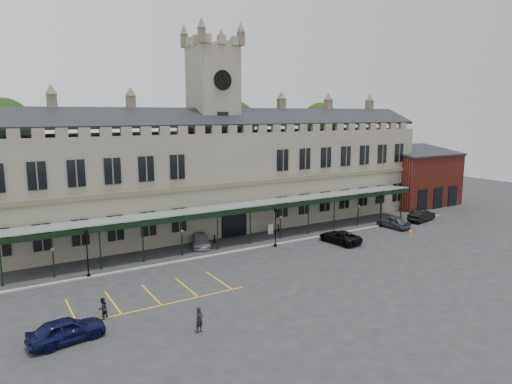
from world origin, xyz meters
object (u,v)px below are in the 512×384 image
station_building (215,177)px  traffic_cone (411,232)px  car_right_a (393,222)px  lamp_post_right (381,207)px  lamp_post_mid (275,222)px  person_a (199,320)px  person_b (102,308)px  sign_board (271,229)px  lamp_post_left (87,248)px  car_right_b (422,215)px  car_taxi (201,240)px  car_left_a (67,330)px  car_van (340,237)px  clock_tower (213,123)px

station_building → traffic_cone: 24.52m
station_building → car_right_a: size_ratio=13.55×
lamp_post_right → lamp_post_mid: bearing=-179.0°
person_a → person_b: person_a is taller
station_building → sign_board: bearing=-56.2°
car_right_a → lamp_post_left: bearing=-5.0°
lamp_post_right → car_right_b: (6.98, -0.65, -1.82)m
car_taxi → car_right_b: bearing=10.3°
lamp_post_mid → traffic_cone: bearing=-15.1°
sign_board → car_left_a: size_ratio=0.25×
car_van → car_right_b: (16.27, 2.19, 0.10)m
car_right_b → traffic_cone: bearing=107.9°
station_building → person_a: size_ratio=34.20×
lamp_post_right → car_van: bearing=-163.0°
lamp_post_right → lamp_post_left: bearing=179.4°
person_b → lamp_post_right: bearing=159.3°
station_building → lamp_post_mid: station_building is taller
car_taxi → car_van: size_ratio=0.91×
car_left_a → car_right_b: 47.12m
lamp_post_right → car_taxi: bearing=169.8°
person_b → station_building: bearing=-167.6°
lamp_post_mid → car_taxi: bearing=147.0°
lamp_post_right → car_right_b: lamp_post_right is taller
sign_board → car_left_a: 29.47m
lamp_post_right → person_a: 34.40m
car_van → car_right_a: 10.40m
lamp_post_mid → person_b: lamp_post_mid is taller
traffic_cone → person_a: 32.81m
clock_tower → person_a: size_ratio=14.14×
clock_tower → lamp_post_mid: 15.30m
car_taxi → person_b: 18.48m
clock_tower → sign_board: (4.22, -6.40, -12.54)m
lamp_post_right → car_right_a: bearing=-50.7°
lamp_post_mid → car_right_b: size_ratio=0.94×
car_van → person_a: bearing=20.8°
lamp_post_right → person_a: (-31.36, -14.05, -1.74)m
clock_tower → car_van: (8.73, -13.59, -12.42)m
station_building → car_taxi: station_building is taller
car_van → person_b: 27.66m
car_van → sign_board: bearing=-64.1°
lamp_post_mid → traffic_cone: size_ratio=6.01×
clock_tower → sign_board: 14.70m
sign_board → person_a: person_a is taller
lamp_post_left → car_taxi: (12.45, 3.78, -2.06)m
lamp_post_mid → person_b: 21.88m
car_van → station_building: bearing=-63.3°
lamp_post_right → car_right_b: size_ratio=0.92×
car_right_a → person_b: (-37.30, -7.50, 0.03)m
clock_tower → sign_board: bearing=-56.6°
clock_tower → car_right_a: 25.62m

